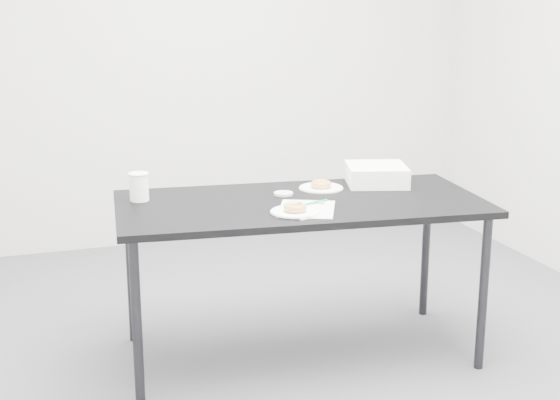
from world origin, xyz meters
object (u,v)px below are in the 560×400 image
object	(u,v)px
scorecard	(307,209)
donut_near	(295,207)
coffee_cup	(139,187)
plate_far	(321,188)
donut_far	(321,184)
table	(300,213)
pen	(315,202)
bakery_box	(376,175)
plate_near	(295,212)

from	to	relation	value
scorecard	donut_near	world-z (taller)	donut_near
coffee_cup	plate_far	bearing A→B (deg)	-3.12
plate_far	donut_far	xyz separation A→B (m)	(0.00, 0.00, 0.02)
table	pen	bearing A→B (deg)	-57.13
scorecard	table	bearing A→B (deg)	104.33
plate_far	bakery_box	xyz separation A→B (m)	(0.30, 0.00, 0.05)
donut_near	donut_far	world-z (taller)	donut_near
plate_far	coffee_cup	distance (m)	0.88
scorecard	coffee_cup	xyz separation A→B (m)	(-0.68, 0.39, 0.06)
pen	donut_far	xyz separation A→B (m)	(0.13, 0.27, 0.02)
donut_near	bakery_box	xyz separation A→B (m)	(0.57, 0.39, 0.02)
table	scorecard	world-z (taller)	scorecard
table	donut_far	bearing A→B (deg)	52.77
plate_far	coffee_cup	xyz separation A→B (m)	(-0.88, 0.05, 0.06)
plate_near	coffee_cup	size ratio (longest dim) A/B	1.65
donut_near	pen	bearing A→B (deg)	40.62
scorecard	plate_near	world-z (taller)	plate_near
plate_far	coffee_cup	size ratio (longest dim) A/B	1.65
table	donut_far	world-z (taller)	donut_far
scorecard	bakery_box	bearing A→B (deg)	58.90
table	scorecard	xyz separation A→B (m)	(-0.03, -0.15, 0.06)
scorecard	donut_far	size ratio (longest dim) A/B	3.01
pen	bakery_box	bearing A→B (deg)	13.43
donut_far	bakery_box	distance (m)	0.30
plate_near	plate_far	xyz separation A→B (m)	(0.27, 0.39, -0.00)
donut_near	bakery_box	world-z (taller)	bakery_box
scorecard	plate_far	xyz separation A→B (m)	(0.20, 0.34, 0.00)
pen	plate_far	bearing A→B (deg)	44.65
table	donut_near	bearing A→B (deg)	-110.18
plate_near	plate_far	bearing A→B (deg)	54.70
table	bakery_box	bearing A→B (deg)	27.88
plate_near	bakery_box	bearing A→B (deg)	34.24
table	plate_near	size ratio (longest dim) A/B	8.07
donut_far	bakery_box	size ratio (longest dim) A/B	0.35
donut_near	plate_far	size ratio (longest dim) A/B	0.47
coffee_cup	scorecard	bearing A→B (deg)	-29.79
coffee_cup	donut_near	bearing A→B (deg)	-35.46
plate_near	donut_near	bearing A→B (deg)	0.00
pen	plate_near	world-z (taller)	pen
table	plate_far	size ratio (longest dim) A/B	8.11
plate_far	donut_near	bearing A→B (deg)	-125.30
pen	donut_far	size ratio (longest dim) A/B	1.40
plate_far	bakery_box	distance (m)	0.30
table	coffee_cup	world-z (taller)	coffee_cup
bakery_box	plate_near	bearing A→B (deg)	-129.31
plate_near	plate_far	distance (m)	0.47
pen	donut_far	world-z (taller)	donut_far
plate_near	coffee_cup	bearing A→B (deg)	144.54
plate_near	donut_far	xyz separation A→B (m)	(0.27, 0.39, 0.02)
table	plate_far	world-z (taller)	plate_far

